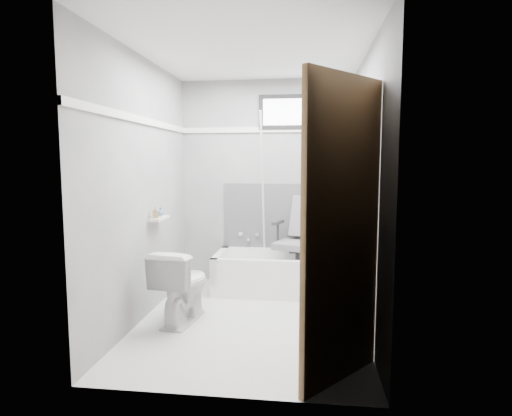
% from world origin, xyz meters
% --- Properties ---
extents(floor, '(2.60, 2.60, 0.00)m').
position_xyz_m(floor, '(0.00, 0.00, 0.00)').
color(floor, white).
rests_on(floor, ground).
extents(ceiling, '(2.60, 2.60, 0.00)m').
position_xyz_m(ceiling, '(0.00, 0.00, 2.40)').
color(ceiling, silver).
rests_on(ceiling, floor).
extents(wall_back, '(2.00, 0.02, 2.40)m').
position_xyz_m(wall_back, '(0.00, 1.30, 1.20)').
color(wall_back, slate).
rests_on(wall_back, floor).
extents(wall_front, '(2.00, 0.02, 2.40)m').
position_xyz_m(wall_front, '(0.00, -1.30, 1.20)').
color(wall_front, slate).
rests_on(wall_front, floor).
extents(wall_left, '(0.02, 2.60, 2.40)m').
position_xyz_m(wall_left, '(-1.00, 0.00, 1.20)').
color(wall_left, slate).
rests_on(wall_left, floor).
extents(wall_right, '(0.02, 2.60, 2.40)m').
position_xyz_m(wall_right, '(1.00, 0.00, 1.20)').
color(wall_right, slate).
rests_on(wall_right, floor).
extents(bathtub, '(1.50, 0.70, 0.42)m').
position_xyz_m(bathtub, '(0.22, 0.93, 0.21)').
color(bathtub, white).
rests_on(bathtub, floor).
extents(office_chair, '(0.69, 0.69, 0.94)m').
position_xyz_m(office_chair, '(0.39, 0.98, 0.59)').
color(office_chair, slate).
rests_on(office_chair, bathtub).
extents(toilet, '(0.48, 0.73, 0.67)m').
position_xyz_m(toilet, '(-0.62, -0.09, 0.33)').
color(toilet, white).
rests_on(toilet, floor).
extents(door, '(0.78, 0.78, 2.00)m').
position_xyz_m(door, '(0.98, -1.28, 1.00)').
color(door, brown).
rests_on(door, floor).
extents(window, '(0.66, 0.04, 0.40)m').
position_xyz_m(window, '(0.25, 1.29, 2.02)').
color(window, black).
rests_on(window, wall_back).
extents(backerboard, '(1.50, 0.02, 0.78)m').
position_xyz_m(backerboard, '(0.25, 1.29, 0.80)').
color(backerboard, '#4C4C4F').
rests_on(backerboard, wall_back).
extents(trim_back, '(2.00, 0.02, 0.06)m').
position_xyz_m(trim_back, '(0.00, 1.29, 1.82)').
color(trim_back, white).
rests_on(trim_back, wall_back).
extents(trim_left, '(0.02, 2.60, 0.06)m').
position_xyz_m(trim_left, '(-0.99, 0.00, 1.82)').
color(trim_left, white).
rests_on(trim_left, wall_left).
extents(pole, '(0.02, 0.57, 1.88)m').
position_xyz_m(pole, '(-0.01, 1.06, 1.05)').
color(pole, silver).
rests_on(pole, bathtub).
extents(shelf, '(0.10, 0.32, 0.02)m').
position_xyz_m(shelf, '(-0.93, 0.21, 0.90)').
color(shelf, silver).
rests_on(shelf, wall_left).
extents(soap_bottle_a, '(0.06, 0.06, 0.12)m').
position_xyz_m(soap_bottle_a, '(-0.94, 0.13, 0.97)').
color(soap_bottle_a, olive).
rests_on(soap_bottle_a, shelf).
extents(soap_bottle_b, '(0.09, 0.09, 0.08)m').
position_xyz_m(soap_bottle_b, '(-0.94, 0.27, 0.96)').
color(soap_bottle_b, slate).
rests_on(soap_bottle_b, shelf).
extents(faucet, '(0.26, 0.10, 0.16)m').
position_xyz_m(faucet, '(-0.20, 1.27, 0.55)').
color(faucet, silver).
rests_on(faucet, wall_back).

